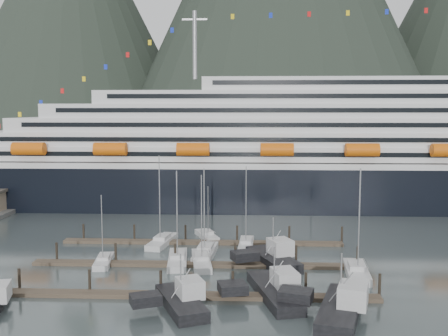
{
  "coord_description": "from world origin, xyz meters",
  "views": [
    {
      "loc": [
        2.8,
        -71.81,
        22.85
      ],
      "look_at": [
        -1.51,
        22.0,
        12.47
      ],
      "focal_mm": 42.0,
      "sensor_mm": 36.0,
      "label": 1
    }
  ],
  "objects_px": {
    "trawler_d": "(339,307)",
    "trawler_e": "(272,258)",
    "sailboat_e": "(162,242)",
    "sailboat_a": "(104,262)",
    "sailboat_c": "(205,253)",
    "sailboat_g": "(246,244)",
    "cruise_ship": "(361,155)",
    "sailboat_b": "(178,260)",
    "trawler_b": "(180,301)",
    "sailboat_h": "(357,272)",
    "trawler_c": "(273,290)",
    "sailboat_d": "(201,261)",
    "sailboat_f": "(207,236)"
  },
  "relations": [
    {
      "from": "sailboat_a",
      "to": "trawler_e",
      "type": "height_order",
      "value": "sailboat_a"
    },
    {
      "from": "trawler_e",
      "to": "cruise_ship",
      "type": "bearing_deg",
      "value": -47.74
    },
    {
      "from": "sailboat_b",
      "to": "trawler_d",
      "type": "distance_m",
      "value": 28.37
    },
    {
      "from": "cruise_ship",
      "to": "sailboat_g",
      "type": "xyz_separation_m",
      "value": [
        -27.45,
        -40.71,
        -11.63
      ]
    },
    {
      "from": "sailboat_h",
      "to": "trawler_e",
      "type": "relative_size",
      "value": 1.25
    },
    {
      "from": "sailboat_a",
      "to": "trawler_b",
      "type": "bearing_deg",
      "value": -148.59
    },
    {
      "from": "sailboat_c",
      "to": "trawler_e",
      "type": "relative_size",
      "value": 1.16
    },
    {
      "from": "sailboat_e",
      "to": "trawler_c",
      "type": "relative_size",
      "value": 1.12
    },
    {
      "from": "cruise_ship",
      "to": "sailboat_f",
      "type": "distance_m",
      "value": 50.49
    },
    {
      "from": "sailboat_a",
      "to": "trawler_d",
      "type": "bearing_deg",
      "value": -127.49
    },
    {
      "from": "sailboat_h",
      "to": "trawler_b",
      "type": "bearing_deg",
      "value": 124.74
    },
    {
      "from": "sailboat_h",
      "to": "sailboat_e",
      "type": "bearing_deg",
      "value": 67.13
    },
    {
      "from": "sailboat_c",
      "to": "trawler_d",
      "type": "xyz_separation_m",
      "value": [
        16.89,
        -23.51,
        0.54
      ]
    },
    {
      "from": "sailboat_d",
      "to": "trawler_e",
      "type": "relative_size",
      "value": 1.12
    },
    {
      "from": "sailboat_e",
      "to": "sailboat_a",
      "type": "bearing_deg",
      "value": 159.59
    },
    {
      "from": "sailboat_e",
      "to": "sailboat_f",
      "type": "xyz_separation_m",
      "value": [
        7.33,
        4.69,
        -0.05
      ]
    },
    {
      "from": "sailboat_a",
      "to": "sailboat_g",
      "type": "xyz_separation_m",
      "value": [
        21.22,
        10.87,
        0.02
      ]
    },
    {
      "from": "sailboat_e",
      "to": "sailboat_g",
      "type": "relative_size",
      "value": 1.12
    },
    {
      "from": "sailboat_c",
      "to": "trawler_c",
      "type": "relative_size",
      "value": 1.03
    },
    {
      "from": "trawler_e",
      "to": "trawler_b",
      "type": "bearing_deg",
      "value": 124.85
    },
    {
      "from": "sailboat_f",
      "to": "trawler_b",
      "type": "bearing_deg",
      "value": 157.97
    },
    {
      "from": "trawler_c",
      "to": "trawler_e",
      "type": "bearing_deg",
      "value": -16.29
    },
    {
      "from": "sailboat_c",
      "to": "sailboat_h",
      "type": "relative_size",
      "value": 0.93
    },
    {
      "from": "cruise_ship",
      "to": "sailboat_g",
      "type": "bearing_deg",
      "value": -123.99
    },
    {
      "from": "sailboat_c",
      "to": "sailboat_h",
      "type": "distance_m",
      "value": 23.59
    },
    {
      "from": "sailboat_c",
      "to": "trawler_c",
      "type": "bearing_deg",
      "value": -147.8
    },
    {
      "from": "trawler_d",
      "to": "sailboat_h",
      "type": "bearing_deg",
      "value": -2.54
    },
    {
      "from": "sailboat_f",
      "to": "sailboat_d",
      "type": "bearing_deg",
      "value": 160.33
    },
    {
      "from": "trawler_b",
      "to": "trawler_d",
      "type": "distance_m",
      "value": 18.09
    },
    {
      "from": "sailboat_e",
      "to": "trawler_b",
      "type": "xyz_separation_m",
      "value": [
        6.84,
        -28.89,
        0.46
      ]
    },
    {
      "from": "sailboat_b",
      "to": "sailboat_e",
      "type": "height_order",
      "value": "sailboat_e"
    },
    {
      "from": "trawler_c",
      "to": "trawler_e",
      "type": "distance_m",
      "value": 13.98
    },
    {
      "from": "trawler_d",
      "to": "trawler_e",
      "type": "height_order",
      "value": "trawler_d"
    },
    {
      "from": "cruise_ship",
      "to": "sailboat_h",
      "type": "relative_size",
      "value": 13.45
    },
    {
      "from": "sailboat_e",
      "to": "sailboat_f",
      "type": "relative_size",
      "value": 1.6
    },
    {
      "from": "sailboat_g",
      "to": "sailboat_h",
      "type": "relative_size",
      "value": 0.9
    },
    {
      "from": "trawler_b",
      "to": "trawler_c",
      "type": "height_order",
      "value": "trawler_b"
    },
    {
      "from": "trawler_b",
      "to": "sailboat_g",
      "type": "bearing_deg",
      "value": -38.26
    },
    {
      "from": "sailboat_d",
      "to": "trawler_c",
      "type": "xyz_separation_m",
      "value": [
        10.01,
        -13.65,
        0.48
      ]
    },
    {
      "from": "sailboat_c",
      "to": "cruise_ship",
      "type": "bearing_deg",
      "value": -32.34
    },
    {
      "from": "cruise_ship",
      "to": "trawler_e",
      "type": "bearing_deg",
      "value": -115.02
    },
    {
      "from": "sailboat_e",
      "to": "trawler_b",
      "type": "bearing_deg",
      "value": -157.38
    },
    {
      "from": "sailboat_b",
      "to": "sailboat_g",
      "type": "relative_size",
      "value": 1.03
    },
    {
      "from": "trawler_e",
      "to": "trawler_d",
      "type": "bearing_deg",
      "value": 175.99
    },
    {
      "from": "sailboat_b",
      "to": "sailboat_a",
      "type": "bearing_deg",
      "value": 89.31
    },
    {
      "from": "sailboat_b",
      "to": "sailboat_g",
      "type": "distance_m",
      "value": 14.21
    },
    {
      "from": "sailboat_a",
      "to": "sailboat_b",
      "type": "xyz_separation_m",
      "value": [
        10.97,
        1.03,
        0.04
      ]
    },
    {
      "from": "sailboat_b",
      "to": "sailboat_d",
      "type": "distance_m",
      "value": 3.61
    },
    {
      "from": "cruise_ship",
      "to": "sailboat_e",
      "type": "height_order",
      "value": "cruise_ship"
    },
    {
      "from": "sailboat_d",
      "to": "trawler_d",
      "type": "relative_size",
      "value": 1.01
    }
  ]
}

